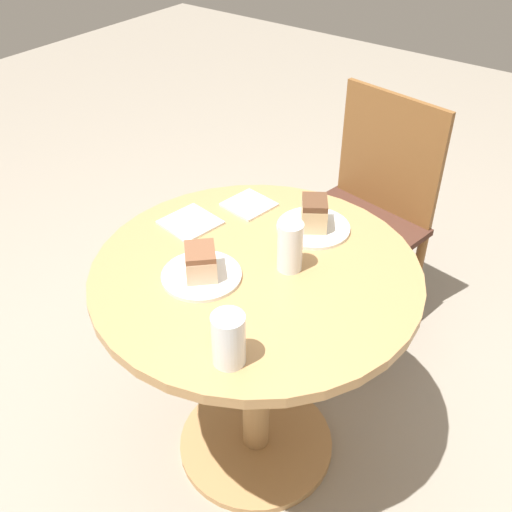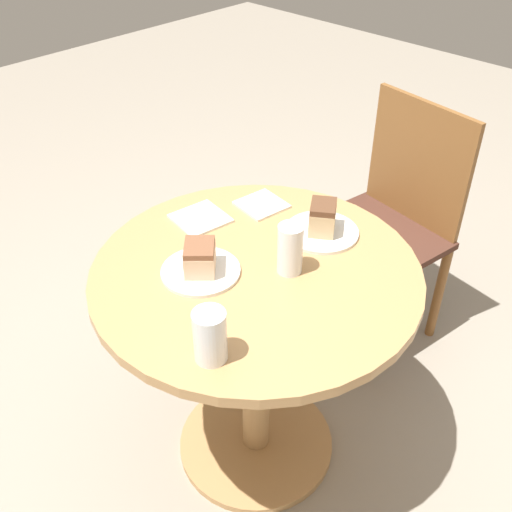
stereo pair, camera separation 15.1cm
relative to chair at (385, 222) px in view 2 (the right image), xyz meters
The scene contains 12 objects.
ground_plane 0.91m from the chair, 83.58° to the right, with size 8.00×8.00×0.00m, color gray.
table 0.78m from the chair, 83.58° to the right, with size 0.86×0.86×0.74m.
chair is the anchor object (origin of this frame).
plate_near 0.92m from the chair, 90.13° to the right, with size 0.20×0.20×0.01m.
plate_far 0.60m from the chair, 78.55° to the right, with size 0.21×0.21×0.01m.
cake_slice_near 0.93m from the chair, 90.13° to the right, with size 0.12×0.12×0.08m.
cake_slice_far 0.63m from the chair, 78.55° to the right, with size 0.11×0.11×0.09m.
glass_lemonade 0.80m from the chair, 77.94° to the right, with size 0.06×0.06×0.13m.
glass_water 1.13m from the chair, 77.59° to the right, with size 0.07×0.07×0.13m.
napkin_stack 0.79m from the chair, 104.60° to the right, with size 0.16×0.16×0.01m.
fork 0.84m from the chair, 96.99° to the right, with size 0.18×0.05×0.00m.
napkin_side 0.61m from the chair, 101.67° to the right, with size 0.14×0.14×0.01m.
Camera 2 is at (0.84, -0.87, 1.69)m, focal length 42.00 mm.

